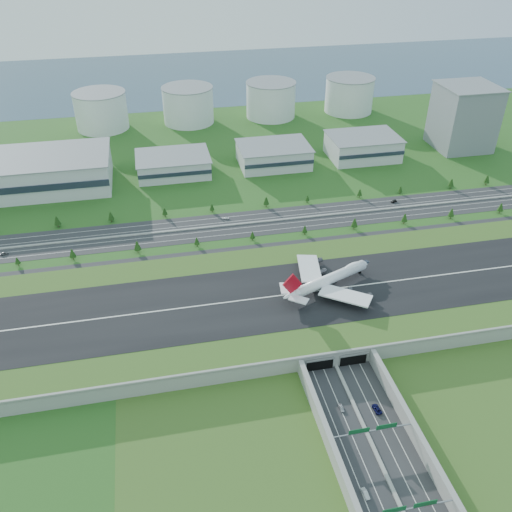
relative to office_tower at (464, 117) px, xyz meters
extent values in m
plane|color=#1D4816|center=(-200.00, -195.00, -27.50)|extent=(1200.00, 1200.00, 0.00)
cube|color=gray|center=(-200.00, -195.00, -23.50)|extent=(520.00, 100.00, 8.00)
cube|color=#3F6221|center=(-200.00, -195.00, -19.42)|extent=(520.00, 100.00, 0.16)
cube|color=black|center=(-200.00, -195.00, -19.28)|extent=(520.00, 58.00, 0.12)
cube|color=silver|center=(-200.00, -195.00, -19.20)|extent=(520.00, 0.90, 0.02)
cube|color=gray|center=(-200.00, -244.40, -18.90)|extent=(520.00, 1.20, 1.20)
cube|color=#28282B|center=(-200.00, -305.00, -27.44)|extent=(34.00, 120.00, 0.12)
cube|color=gray|center=(-200.00, -305.00, -27.05)|extent=(1.60, 120.00, 0.90)
cube|color=gray|center=(-218.20, -295.00, -23.50)|extent=(2.40, 100.00, 8.00)
cube|color=gray|center=(-181.80, -295.00, -23.50)|extent=(2.40, 100.00, 8.00)
cube|color=black|center=(-208.50, -245.20, -24.30)|extent=(13.00, 1.20, 6.00)
cube|color=black|center=(-191.50, -245.20, -24.30)|extent=(13.00, 1.20, 6.00)
cylinder|color=gray|center=(-219.00, -290.00, -24.00)|extent=(0.70, 0.70, 7.00)
cylinder|color=gray|center=(-181.00, -290.00, -24.00)|extent=(0.70, 0.70, 7.00)
cube|color=gray|center=(-200.00, -290.00, -20.30)|extent=(38.00, 0.50, 0.50)
cube|color=#0C4C23|center=(-206.00, -290.10, -18.90)|extent=(9.00, 0.30, 2.40)
cube|color=#0C4C23|center=(-194.00, -290.10, -18.90)|extent=(9.00, 0.30, 2.40)
cylinder|color=gray|center=(-181.00, -325.00, -24.00)|extent=(0.70, 0.70, 7.00)
cube|color=gray|center=(-200.00, -325.00, -20.30)|extent=(38.00, 0.50, 0.50)
cube|color=#0C4C23|center=(-206.00, -325.10, -18.90)|extent=(9.00, 0.30, 2.40)
cube|color=#0C4C23|center=(-194.00, -325.10, -18.90)|extent=(9.00, 0.30, 2.40)
cube|color=#28282B|center=(-200.00, -100.00, -27.44)|extent=(560.00, 36.00, 0.12)
cylinder|color=#3D2819|center=(-365.40, -122.00, -26.45)|extent=(0.50, 0.50, 2.11)
cone|color=#0F3712|center=(-365.40, -122.00, -23.75)|extent=(3.28, 3.28, 4.21)
cylinder|color=#3D2819|center=(-332.32, -122.00, -26.13)|extent=(0.50, 0.50, 2.73)
cone|color=#0F3712|center=(-332.32, -122.00, -22.65)|extent=(4.25, 4.25, 5.46)
cylinder|color=#3D2819|center=(-292.12, -122.00, -26.00)|extent=(0.50, 0.50, 2.99)
cone|color=#0F3712|center=(-292.12, -122.00, -22.18)|extent=(4.65, 4.65, 5.98)
cylinder|color=#3D2819|center=(-253.99, -122.00, -26.36)|extent=(0.50, 0.50, 2.29)
cone|color=#0F3712|center=(-253.99, -122.00, -23.44)|extent=(3.56, 3.56, 4.57)
cylinder|color=#3D2819|center=(-216.87, -122.00, -26.35)|extent=(0.50, 0.50, 2.29)
cone|color=#0F3712|center=(-216.87, -122.00, -23.42)|extent=(3.57, 3.57, 4.59)
cylinder|color=#3D2819|center=(-180.75, -122.00, -26.32)|extent=(0.50, 0.50, 2.37)
cone|color=#0F3712|center=(-180.75, -122.00, -23.29)|extent=(3.69, 3.69, 4.74)
cylinder|color=#3D2819|center=(-145.37, -122.00, -26.03)|extent=(0.50, 0.50, 2.94)
cone|color=#0F3712|center=(-145.37, -122.00, -22.28)|extent=(4.57, 4.57, 5.87)
cylinder|color=#3D2819|center=(-108.45, -122.00, -26.11)|extent=(0.50, 0.50, 2.77)
cone|color=#0F3712|center=(-108.45, -122.00, -22.57)|extent=(4.31, 4.31, 5.54)
cylinder|color=#3D2819|center=(-72.90, -122.00, -26.08)|extent=(0.50, 0.50, 2.84)
cone|color=#0F3712|center=(-72.90, -122.00, -22.45)|extent=(4.42, 4.42, 5.69)
cylinder|color=#3D2819|center=(-34.24, -122.00, -26.08)|extent=(0.50, 0.50, 2.85)
cone|color=#0F3712|center=(-34.24, -122.00, -22.44)|extent=(4.43, 4.43, 5.69)
cylinder|color=#3D2819|center=(-345.60, -78.00, -26.02)|extent=(0.50, 0.50, 2.96)
cone|color=#0F3712|center=(-345.60, -78.00, -22.23)|extent=(4.61, 4.61, 5.93)
cylinder|color=#3D2819|center=(-309.42, -78.00, -26.13)|extent=(0.50, 0.50, 2.74)
cone|color=#0F3712|center=(-309.42, -78.00, -22.63)|extent=(4.26, 4.26, 5.48)
cylinder|color=#3D2819|center=(-272.01, -78.00, -26.27)|extent=(0.50, 0.50, 2.45)
cone|color=#0F3712|center=(-272.01, -78.00, -23.14)|extent=(3.81, 3.81, 4.90)
cylinder|color=#3D2819|center=(-237.97, -78.00, -26.37)|extent=(0.50, 0.50, 2.26)
cone|color=#0F3712|center=(-237.97, -78.00, -23.48)|extent=(3.52, 3.52, 4.52)
cylinder|color=#3D2819|center=(-197.67, -78.00, -26.11)|extent=(0.50, 0.50, 2.79)
cone|color=#0F3712|center=(-197.67, -78.00, -22.55)|extent=(4.33, 4.33, 5.57)
cylinder|color=#3D2819|center=(-166.03, -78.00, -26.47)|extent=(0.50, 0.50, 2.06)
cone|color=#0F3712|center=(-166.03, -78.00, -23.84)|extent=(3.21, 3.21, 4.12)
cylinder|color=#3D2819|center=(-124.84, -78.00, -26.26)|extent=(0.50, 0.50, 2.49)
cone|color=#0F3712|center=(-124.84, -78.00, -23.08)|extent=(3.87, 3.87, 4.98)
cylinder|color=#3D2819|center=(-91.69, -78.00, -26.43)|extent=(0.50, 0.50, 2.15)
cone|color=#0F3712|center=(-91.69, -78.00, -23.68)|extent=(3.34, 3.34, 4.29)
cylinder|color=#3D2819|center=(-49.25, -78.00, -26.04)|extent=(0.50, 0.50, 2.91)
cone|color=#0F3712|center=(-49.25, -78.00, -22.32)|extent=(4.53, 4.53, 5.83)
cylinder|color=#3D2819|center=(-18.44, -78.00, -26.02)|extent=(0.50, 0.50, 2.97)
cone|color=#0F3712|center=(-18.44, -78.00, -22.23)|extent=(4.61, 4.61, 5.93)
cube|color=silver|center=(-370.00, -10.00, -15.00)|extent=(120.00, 60.00, 25.00)
cube|color=silver|center=(-260.00, -5.00, -20.00)|extent=(58.00, 42.00, 15.00)
cube|color=silver|center=(-175.00, -5.00, -19.00)|extent=(58.00, 42.00, 17.00)
cube|color=silver|center=(-95.00, -5.00, -18.00)|extent=(58.00, 42.00, 19.00)
cube|color=gray|center=(0.00, 0.00, 0.00)|extent=(46.00, 46.00, 55.00)
cylinder|color=white|center=(-320.00, 115.00, -10.00)|extent=(50.00, 50.00, 35.00)
cylinder|color=white|center=(-235.00, 115.00, -10.00)|extent=(50.00, 50.00, 35.00)
cylinder|color=white|center=(-150.00, 115.00, -10.00)|extent=(50.00, 50.00, 35.00)
cylinder|color=white|center=(-65.00, 115.00, -10.00)|extent=(50.00, 50.00, 35.00)
cube|color=#344E64|center=(-200.00, 285.00, -27.47)|extent=(1200.00, 260.00, 0.06)
cylinder|color=white|center=(-187.22, -192.68, -13.96)|extent=(49.17, 24.78, 5.81)
cone|color=white|center=(-162.07, -182.28, -13.96)|extent=(8.93, 8.14, 5.81)
cone|color=white|center=(-212.38, -203.08, -13.59)|extent=(10.60, 8.83, 5.81)
ellipsoid|color=white|center=(-171.26, -186.08, -11.87)|extent=(13.17, 8.91, 3.57)
cube|color=white|center=(-183.01, -207.63, -14.87)|extent=(29.02, 25.44, 1.43)
cube|color=white|center=(-194.79, -179.12, -14.87)|extent=(16.17, 28.80, 1.43)
cylinder|color=#38383D|center=(-179.06, -201.09, -16.86)|extent=(5.40, 4.32, 2.72)
cylinder|color=#38383D|center=(-170.36, -208.29, -16.86)|extent=(5.40, 4.32, 2.72)
cylinder|color=#38383D|center=(-187.38, -180.97, -16.86)|extent=(5.40, 4.32, 2.72)
cylinder|color=#38383D|center=(-186.31, -169.72, -16.86)|extent=(5.40, 4.32, 2.72)
cube|color=white|center=(-209.28, -208.18, -12.87)|extent=(11.23, 10.40, 0.54)
cube|color=white|center=(-213.79, -197.28, -12.87)|extent=(6.71, 10.61, 0.54)
cube|color=red|center=(-211.54, -202.73, -6.70)|extent=(12.26, 5.70, 13.60)
cylinder|color=black|center=(-165.56, -183.72, -18.72)|extent=(1.72, 0.64, 1.72)
cylinder|color=black|center=(-189.47, -196.75, -18.72)|extent=(1.72, 0.64, 1.72)
cylinder|color=black|center=(-191.68, -191.38, -18.72)|extent=(1.72, 0.64, 1.72)
cylinder|color=black|center=(-194.50, -198.83, -18.72)|extent=(1.72, 0.64, 1.72)
cylinder|color=black|center=(-196.72, -193.46, -18.72)|extent=(1.72, 0.64, 1.72)
imported|color=silver|center=(-206.24, -270.93, -26.58)|extent=(1.93, 4.72, 1.60)
imported|color=white|center=(-211.09, -312.44, -26.56)|extent=(2.24, 5.14, 1.65)
imported|color=#0C0D3C|center=(-191.02, -274.68, -26.53)|extent=(3.27, 6.32, 1.70)
imported|color=#595A5E|center=(-376.06, -107.40, -26.57)|extent=(5.03, 2.75, 1.62)
imported|color=black|center=(-102.27, -90.86, -26.56)|extent=(5.27, 3.56, 1.64)
imported|color=white|center=(-229.97, -90.30, -26.70)|extent=(5.06, 3.56, 1.36)
camera|label=1|loc=(-276.70, -423.64, 163.07)|focal=38.00mm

